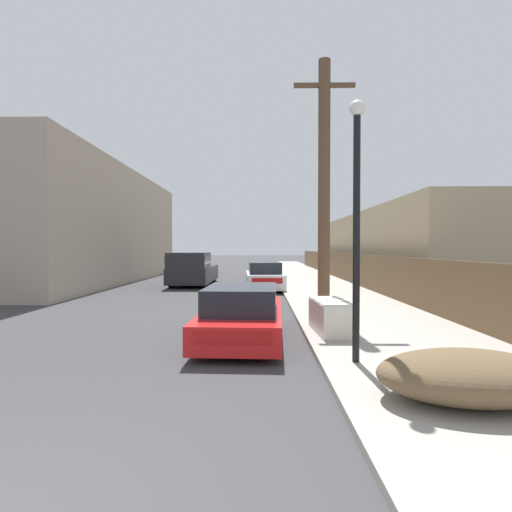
% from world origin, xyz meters
% --- Properties ---
extents(sidewalk_curb, '(4.20, 63.00, 0.12)m').
position_xyz_m(sidewalk_curb, '(5.30, 23.50, 0.06)').
color(sidewalk_curb, '#9E998E').
rests_on(sidewalk_curb, ground).
extents(discarded_fridge, '(0.82, 1.72, 0.75)m').
position_xyz_m(discarded_fridge, '(3.81, 6.74, 0.48)').
color(discarded_fridge, silver).
rests_on(discarded_fridge, sidewalk_curb).
extents(parked_sports_car_red, '(1.91, 4.54, 1.22)m').
position_xyz_m(parked_sports_car_red, '(1.80, 6.51, 0.56)').
color(parked_sports_car_red, red).
rests_on(parked_sports_car_red, ground).
extents(car_parked_mid, '(1.95, 4.17, 1.36)m').
position_xyz_m(car_parked_mid, '(2.39, 17.05, 0.64)').
color(car_parked_mid, silver).
rests_on(car_parked_mid, ground).
extents(pickup_truck, '(2.14, 5.28, 1.81)m').
position_xyz_m(pickup_truck, '(-1.50, 19.18, 0.90)').
color(pickup_truck, '#232328').
rests_on(pickup_truck, ground).
extents(utility_pole, '(1.80, 0.35, 7.44)m').
position_xyz_m(utility_pole, '(4.07, 9.40, 3.92)').
color(utility_pole, brown).
rests_on(utility_pole, sidewalk_curb).
extents(street_lamp, '(0.26, 0.26, 4.40)m').
position_xyz_m(street_lamp, '(3.81, 4.33, 2.69)').
color(street_lamp, black).
rests_on(street_lamp, sidewalk_curb).
extents(brush_pile, '(2.29, 1.48, 0.63)m').
position_xyz_m(brush_pile, '(4.81, 2.62, 0.43)').
color(brush_pile, brown).
rests_on(brush_pile, sidewalk_curb).
extents(wooden_fence, '(0.08, 40.74, 1.60)m').
position_xyz_m(wooden_fence, '(7.25, 22.35, 0.92)').
color(wooden_fence, brown).
rests_on(wooden_fence, sidewalk_curb).
extents(building_left_block, '(7.00, 19.96, 6.70)m').
position_xyz_m(building_left_block, '(-8.86, 21.67, 3.35)').
color(building_left_block, tan).
rests_on(building_left_block, ground).
extents(building_right_house, '(6.00, 22.21, 4.14)m').
position_xyz_m(building_right_house, '(10.92, 22.32, 2.07)').
color(building_right_house, tan).
rests_on(building_right_house, ground).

